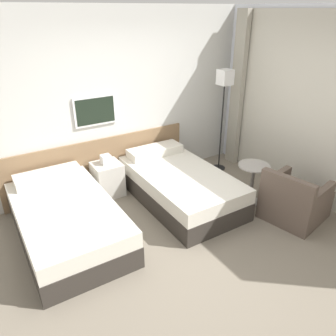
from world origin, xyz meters
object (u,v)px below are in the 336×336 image
Objects in this scene: nightstand at (108,179)px; floor_lamp at (224,89)px; bed_near_door at (67,220)px; side_table at (253,176)px; bed_near_window at (179,185)px; armchair at (294,202)px.

floor_lamp is at bearing -5.42° from nightstand.
side_table is at bearing -13.36° from bed_near_door.
armchair reaches higher than bed_near_window.
side_table is (-0.33, -1.14, -1.02)m from floor_lamp.
bed_near_window is 1.11m from nightstand.
floor_lamp is 2.13m from armchair.
bed_near_door is at bearing 54.32° from armchair.
floor_lamp is 2.88× the size of side_table.
floor_lamp is at bearing 10.26° from bed_near_door.
bed_near_door is at bearing -169.74° from floor_lamp.
armchair is at bearing -48.89° from bed_near_window.
floor_lamp reaches higher than nightstand.
nightstand is at bearing 139.59° from bed_near_window.
side_table is (1.73, -1.33, 0.15)m from nightstand.
side_table is (2.58, -0.61, 0.17)m from bed_near_door.
side_table is at bearing 5.46° from armchair.
bed_near_door reaches higher than side_table.
floor_lamp is (1.21, 0.53, 1.19)m from bed_near_window.
floor_lamp is 1.56m from side_table.
armchair is at bearing -94.65° from floor_lamp.
nightstand is 1.09× the size of side_table.
bed_near_window reaches higher than side_table.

